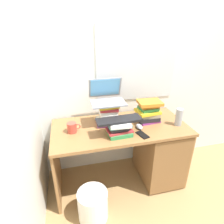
{
  "coord_description": "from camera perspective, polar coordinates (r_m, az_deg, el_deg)",
  "views": [
    {
      "loc": [
        -0.48,
        -1.62,
        1.67
      ],
      "look_at": [
        -0.09,
        -0.02,
        0.9
      ],
      "focal_mm": 30.39,
      "sensor_mm": 36.0,
      "label": 1
    }
  ],
  "objects": [
    {
      "name": "ground_plane",
      "position": [
        2.38,
        2.18,
        -19.64
      ],
      "size": [
        6.0,
        6.0,
        0.0
      ],
      "primitive_type": "plane",
      "color": "#9E7A4C"
    },
    {
      "name": "wall_back",
      "position": [
        2.08,
        0.02,
        14.81
      ],
      "size": [
        6.0,
        0.06,
        2.6
      ],
      "color": "silver",
      "rests_on": "ground"
    },
    {
      "name": "wall_left",
      "position": [
        1.7,
        -25.76,
        9.99
      ],
      "size": [
        0.05,
        6.0,
        2.6
      ],
      "primitive_type": "cube",
      "color": "silver",
      "rests_on": "ground"
    },
    {
      "name": "desk",
      "position": [
        2.2,
        11.37,
        -10.91
      ],
      "size": [
        1.37,
        0.65,
        0.72
      ],
      "color": "olive",
      "rests_on": "ground"
    },
    {
      "name": "book_stack_tall",
      "position": [
        1.93,
        -1.17,
        -0.67
      ],
      "size": [
        0.25,
        0.21,
        0.23
      ],
      "color": "#8C338C",
      "rests_on": "desk"
    },
    {
      "name": "book_stack_keyboard_riser",
      "position": [
        1.77,
        2.19,
        -4.83
      ],
      "size": [
        0.24,
        0.2,
        0.14
      ],
      "color": "#338C4C",
      "rests_on": "desk"
    },
    {
      "name": "book_stack_side",
      "position": [
        2.03,
        10.81,
        0.15
      ],
      "size": [
        0.26,
        0.21,
        0.23
      ],
      "color": "#8C338C",
      "rests_on": "desk"
    },
    {
      "name": "laptop",
      "position": [
        1.92,
        -1.55,
        4.74
      ],
      "size": [
        0.34,
        0.3,
        0.23
      ],
      "color": "gray",
      "rests_on": "book_stack_tall"
    },
    {
      "name": "keyboard",
      "position": [
        1.73,
        2.11,
        -2.37
      ],
      "size": [
        0.43,
        0.16,
        0.02
      ],
      "primitive_type": "cube",
      "rotation": [
        0.0,
        0.0,
        0.04
      ],
      "color": "black",
      "rests_on": "book_stack_keyboard_riser"
    },
    {
      "name": "computer_mouse",
      "position": [
        1.91,
        8.19,
        -4.37
      ],
      "size": [
        0.06,
        0.1,
        0.04
      ],
      "primitive_type": "ellipsoid",
      "color": "#A5A8AD",
      "rests_on": "desk"
    },
    {
      "name": "mug",
      "position": [
        1.85,
        -11.94,
        -4.63
      ],
      "size": [
        0.13,
        0.09,
        0.1
      ],
      "color": "#B23F33",
      "rests_on": "desk"
    },
    {
      "name": "water_bottle",
      "position": [
        2.03,
        19.49,
        -1.46
      ],
      "size": [
        0.07,
        0.07,
        0.18
      ],
      "primitive_type": "cylinder",
      "color": "#999EA5",
      "rests_on": "desk"
    },
    {
      "name": "cell_phone",
      "position": [
        1.81,
        9.16,
        -6.78
      ],
      "size": [
        0.1,
        0.15,
        0.01
      ],
      "primitive_type": "cube",
      "rotation": [
        0.0,
        0.0,
        0.27
      ],
      "color": "black",
      "rests_on": "desk"
    },
    {
      "name": "wastebasket",
      "position": [
        1.95,
        -5.77,
        -26.1
      ],
      "size": [
        0.28,
        0.28,
        0.31
      ],
      "primitive_type": "cylinder",
      "color": "silver",
      "rests_on": "ground"
    }
  ]
}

